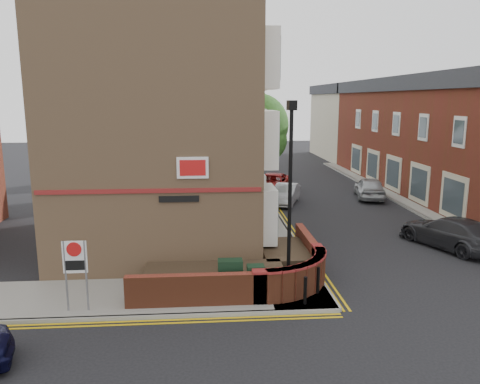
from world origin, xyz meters
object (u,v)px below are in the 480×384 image
object	(u,v)px
lamppost	(290,199)
zone_sign	(75,263)
silver_car_near	(286,194)
utility_cabinet_large	(230,277)

from	to	relation	value
lamppost	zone_sign	world-z (taller)	lamppost
lamppost	silver_car_near	size ratio (longest dim) A/B	1.69
utility_cabinet_large	zone_sign	bearing A→B (deg)	-170.31
lamppost	utility_cabinet_large	distance (m)	3.24
utility_cabinet_large	zone_sign	size ratio (longest dim) A/B	0.55
silver_car_near	zone_sign	bearing A→B (deg)	-100.81
lamppost	zone_sign	bearing A→B (deg)	-173.93
silver_car_near	lamppost	bearing A→B (deg)	-79.00
utility_cabinet_large	zone_sign	world-z (taller)	zone_sign
lamppost	utility_cabinet_large	xyz separation A→B (m)	(-1.90, 0.10, -2.62)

